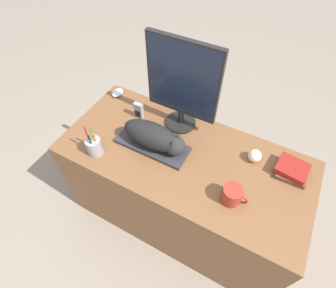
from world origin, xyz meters
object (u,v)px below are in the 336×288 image
object	(u,v)px
cat	(155,137)
pen_cup	(94,146)
monitor	(182,83)
keyboard	(152,145)
coffee_mug	(232,195)
computer_mouse	(117,93)
baseball	(255,156)
book_stack	(292,170)
phone	(139,111)

from	to	relation	value
cat	pen_cup	distance (m)	0.35
cat	monitor	world-z (taller)	monitor
keyboard	coffee_mug	distance (m)	0.54
pen_cup	coffee_mug	bearing A→B (deg)	5.92
keyboard	computer_mouse	world-z (taller)	computer_mouse
cat	baseball	xyz separation A→B (m)	(0.53, 0.19, -0.06)
keyboard	baseball	world-z (taller)	baseball
monitor	coffee_mug	bearing A→B (deg)	-37.60
keyboard	cat	distance (m)	0.09
baseball	book_stack	size ratio (longest dim) A/B	0.42
phone	book_stack	size ratio (longest dim) A/B	0.64
book_stack	pen_cup	bearing A→B (deg)	-159.04
keyboard	baseball	xyz separation A→B (m)	(0.55, 0.19, 0.03)
coffee_mug	pen_cup	size ratio (longest dim) A/B	0.63
cat	pen_cup	xyz separation A→B (m)	(-0.29, -0.19, -0.04)
coffee_mug	book_stack	size ratio (longest dim) A/B	0.76
keyboard	book_stack	xyz separation A→B (m)	(0.76, 0.20, 0.02)
coffee_mug	baseball	bearing A→B (deg)	84.64
pen_cup	book_stack	distance (m)	1.09
cat	baseball	world-z (taller)	cat
phone	baseball	bearing A→B (deg)	1.20
phone	monitor	bearing A→B (deg)	15.76
phone	keyboard	bearing A→B (deg)	-40.62
baseball	book_stack	xyz separation A→B (m)	(0.20, 0.01, -0.01)
baseball	phone	xyz separation A→B (m)	(-0.75, -0.02, 0.02)
computer_mouse	phone	xyz separation A→B (m)	(0.25, -0.11, 0.04)
monitor	cat	bearing A→B (deg)	-98.77
monitor	pen_cup	bearing A→B (deg)	-126.54
book_stack	cat	bearing A→B (deg)	-165.02
cat	computer_mouse	xyz separation A→B (m)	(-0.48, 0.29, -0.08)
computer_mouse	coffee_mug	xyz separation A→B (m)	(0.98, -0.40, 0.03)
coffee_mug	pen_cup	xyz separation A→B (m)	(-0.79, -0.08, 0.01)
cat	computer_mouse	bearing A→B (deg)	149.06
computer_mouse	monitor	bearing A→B (deg)	-4.57
monitor	coffee_mug	xyz separation A→B (m)	(0.46, -0.36, -0.27)
monitor	book_stack	size ratio (longest dim) A/B	3.26
cat	keyboard	bearing A→B (deg)	180.00
computer_mouse	pen_cup	distance (m)	0.52
keyboard	coffee_mug	xyz separation A→B (m)	(0.53, -0.11, 0.04)
phone	book_stack	distance (m)	0.96
book_stack	monitor	bearing A→B (deg)	176.06
cat	phone	distance (m)	0.28
pen_cup	book_stack	world-z (taller)	pen_cup
computer_mouse	baseball	xyz separation A→B (m)	(1.01, -0.10, 0.02)
keyboard	monitor	xyz separation A→B (m)	(0.06, 0.24, 0.30)
keyboard	computer_mouse	bearing A→B (deg)	147.69
book_stack	keyboard	bearing A→B (deg)	-165.49
cat	pen_cup	world-z (taller)	pen_cup
monitor	keyboard	bearing A→B (deg)	-104.37
baseball	pen_cup	bearing A→B (deg)	-155.00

